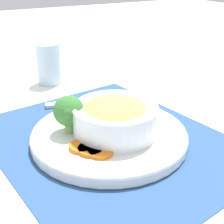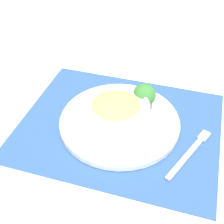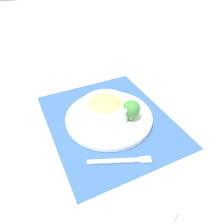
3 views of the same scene
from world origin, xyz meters
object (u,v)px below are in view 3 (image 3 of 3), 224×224
at_px(broccoli_floret, 131,109).
at_px(fork, 126,161).
at_px(water_glass, 158,213).
at_px(bowl, 106,108).

bearing_deg(broccoli_floret, fork, -26.43).
bearing_deg(water_glass, broccoli_floret, 167.42).
height_order(water_glass, fork, water_glass).
bearing_deg(water_glass, bowl, -179.85).
relative_size(broccoli_floret, fork, 0.41).
height_order(bowl, water_glass, water_glass).
bearing_deg(water_glass, fork, -179.75).
xyz_separation_m(bowl, water_glass, (0.38, 0.00, -0.00)).
relative_size(water_glass, fork, 0.64).
xyz_separation_m(water_glass, fork, (-0.18, -0.00, -0.04)).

